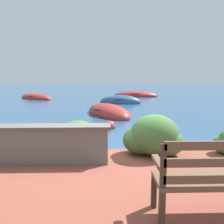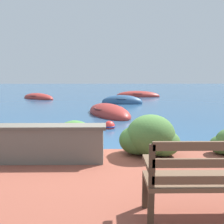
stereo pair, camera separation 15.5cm
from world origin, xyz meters
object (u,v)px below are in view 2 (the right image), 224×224
object	(u,v)px
rowboat_outer	(138,96)
park_bench	(204,178)
rowboat_nearest	(109,113)
rowboat_mid	(122,102)
mooring_buoy	(109,126)
rowboat_far	(38,98)

from	to	relation	value
rowboat_outer	park_bench	bearing A→B (deg)	94.57
park_bench	rowboat_nearest	bearing A→B (deg)	103.05
park_bench	rowboat_mid	xyz separation A→B (m)	(-0.21, 12.61, -0.63)
park_bench	mooring_buoy	xyz separation A→B (m)	(-1.00, 5.63, -0.64)
mooring_buoy	rowboat_mid	bearing A→B (deg)	83.58
mooring_buoy	rowboat_nearest	bearing A→B (deg)	90.42
rowboat_nearest	rowboat_outer	bearing A→B (deg)	140.33
park_bench	rowboat_mid	world-z (taller)	park_bench
rowboat_far	rowboat_outer	xyz separation A→B (m)	(7.42, 1.53, 0.01)
park_bench	rowboat_nearest	xyz separation A→B (m)	(-1.02, 8.34, -0.63)
rowboat_mid	rowboat_far	bearing A→B (deg)	-16.94
park_bench	rowboat_mid	size ratio (longest dim) A/B	0.48
rowboat_nearest	rowboat_mid	world-z (taller)	rowboat_mid
park_bench	mooring_buoy	size ratio (longest dim) A/B	3.17
park_bench	mooring_buoy	bearing A→B (deg)	106.14
park_bench	rowboat_outer	size ratio (longest dim) A/B	0.35
rowboat_nearest	park_bench	bearing A→B (deg)	-18.04
rowboat_far	mooring_buoy	distance (m)	11.20
rowboat_mid	mooring_buoy	bearing A→B (deg)	93.28
rowboat_far	rowboat_mid	bearing A→B (deg)	-168.44
park_bench	rowboat_far	world-z (taller)	park_bench
park_bench	rowboat_nearest	size ratio (longest dim) A/B	0.36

